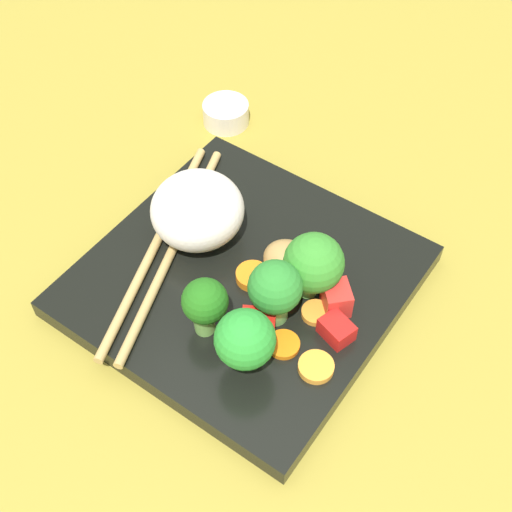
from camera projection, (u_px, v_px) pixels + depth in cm
name	position (u px, v px, depth cm)	size (l,w,h in cm)	color
ground_plane	(244.00, 294.00, 58.92)	(110.00, 110.00, 2.00)	olive
square_plate	(244.00, 280.00, 57.47)	(24.30, 24.30, 1.74)	black
rice_mound	(197.00, 210.00, 57.26)	(7.83, 7.76, 5.92)	white
broccoli_floret_0	(313.00, 264.00, 53.11)	(4.78, 4.78, 6.06)	#66AA45
broccoli_floret_1	(275.00, 290.00, 51.46)	(4.18, 4.18, 5.93)	#63A24E
broccoli_floret_2	(245.00, 340.00, 48.56)	(4.43, 4.43, 6.05)	#81BA57
broccoli_floret_3	(205.00, 303.00, 51.17)	(3.53, 3.53, 5.15)	#6DA348
carrot_slice_0	(313.00, 317.00, 53.84)	(2.29, 2.29, 0.51)	orange
carrot_slice_1	(316.00, 367.00, 50.99)	(2.69, 2.69, 0.59)	#F99B31
carrot_slice_2	(252.00, 277.00, 56.12)	(2.74, 2.74, 0.80)	orange
carrot_slice_3	(284.00, 344.00, 52.28)	(2.50, 2.50, 0.45)	orange
carrot_slice_4	(209.00, 298.00, 54.97)	(2.28, 2.28, 0.51)	orange
pepper_chunk_0	(258.00, 326.00, 52.47)	(2.57, 2.50, 1.85)	red
pepper_chunk_1	(336.00, 299.00, 53.77)	(2.38, 2.03, 2.40)	red
pepper_chunk_2	(278.00, 288.00, 55.00)	(2.76, 2.13, 1.40)	red
pepper_chunk_3	(337.00, 330.00, 52.45)	(2.50, 1.92, 1.59)	red
chicken_piece_1	(287.00, 258.00, 56.08)	(3.84, 3.37, 2.74)	#AE8448
chopstick_pair	(165.00, 245.00, 58.22)	(10.08, 23.13, 0.78)	tan
sauce_cup	(226.00, 114.00, 70.57)	(4.68, 4.68, 2.25)	silver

